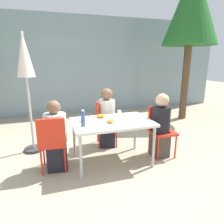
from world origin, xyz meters
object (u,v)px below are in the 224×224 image
person_left (56,138)px  tree_behind_right (192,6)px  drinking_cup (119,113)px  chair_left (52,140)px  chair_right (161,127)px  chair_far (103,120)px  person_far (107,119)px  salad_bowl (84,120)px  closed_umbrella (25,65)px  bottle (83,118)px  person_right (161,127)px

person_left → tree_behind_right: (3.69, 1.82, 2.52)m
drinking_cup → chair_left: bearing=-165.7°
chair_right → chair_far: same height
person_far → chair_far: bearing=-122.0°
drinking_cup → chair_right: bearing=-19.0°
chair_far → tree_behind_right: (2.76, 1.16, 2.52)m
chair_right → salad_bowl: bearing=-0.7°
drinking_cup → salad_bowl: bearing=-165.0°
drinking_cup → salad_bowl: size_ratio=0.64×
person_far → salad_bowl: (-0.55, -0.56, 0.20)m
closed_umbrella → tree_behind_right: (4.09, 1.00, 1.44)m
chair_right → person_far: size_ratio=0.76×
chair_right → tree_behind_right: (1.86, 1.84, 2.52)m
person_left → tree_behind_right: tree_behind_right is taller
bottle → salad_bowl: bottle is taller
person_far → drinking_cup: (0.12, -0.38, 0.21)m
closed_umbrella → bottle: size_ratio=8.63×
chair_right → bottle: 1.48m
salad_bowl → person_far: bearing=45.5°
tree_behind_right → person_left: bearing=-153.7°
chair_far → salad_bowl: size_ratio=6.24×
closed_umbrella → salad_bowl: bearing=-42.2°
chair_left → tree_behind_right: bearing=31.2°
chair_left → closed_umbrella: 1.44m
chair_right → chair_far: (-0.90, 0.69, 0.00)m
closed_umbrella → chair_far: bearing=-6.6°
salad_bowl → bottle: bearing=-101.6°
person_left → chair_far: bearing=40.0°
chair_far → person_far: size_ratio=0.76×
salad_bowl → person_right: bearing=-6.2°
person_left → person_right: bearing=1.2°
drinking_cup → person_right: bearing=-26.2°
closed_umbrella → tree_behind_right: size_ratio=0.53×
person_right → salad_bowl: bearing=-4.2°
person_left → chair_right: size_ratio=1.26×
drinking_cup → salad_bowl: 0.69m
person_far → tree_behind_right: (2.69, 1.22, 2.48)m
person_far → bottle: 1.03m
chair_left → drinking_cup: size_ratio=9.75×
salad_bowl → tree_behind_right: (3.24, 1.78, 2.28)m
person_right → tree_behind_right: 3.68m
chair_left → person_right: (1.83, -0.02, 0.03)m
tree_behind_right → person_far: bearing=-155.7°
chair_far → drinking_cup: (0.19, -0.44, 0.25)m
chair_right → closed_umbrella: closed_umbrella is taller
salad_bowl → drinking_cup: bearing=15.0°
chair_far → bottle: bearing=-22.5°
bottle → person_far: bearing=53.0°
chair_left → tree_behind_right: tree_behind_right is taller
person_right → person_far: bearing=-39.9°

